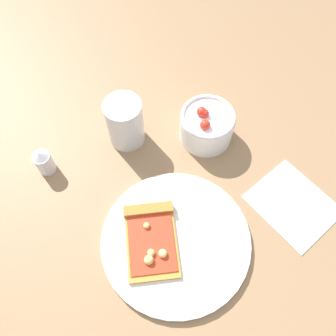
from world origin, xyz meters
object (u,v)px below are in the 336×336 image
(plate, at_px, (176,241))
(soda_glass, at_px, (125,123))
(salad_bowl, at_px, (205,125))
(pepper_shaker, at_px, (44,161))
(pizza_slice_main, at_px, (151,236))
(paper_napkin, at_px, (293,204))

(plate, height_order, soda_glass, soda_glass)
(salad_bowl, relative_size, pepper_shaker, 1.81)
(pizza_slice_main, bearing_deg, salad_bowl, 4.32)
(plate, relative_size, paper_napkin, 1.79)
(salad_bowl, distance_m, pepper_shaker, 0.34)
(plate, bearing_deg, pizza_slice_main, 113.16)
(plate, xyz_separation_m, pizza_slice_main, (-0.02, 0.04, 0.01))
(plate, height_order, pizza_slice_main, pizza_slice_main)
(pizza_slice_main, distance_m, pepper_shaker, 0.27)
(salad_bowl, bearing_deg, plate, -165.64)
(pizza_slice_main, distance_m, salad_bowl, 0.26)
(plate, bearing_deg, soda_glass, 52.83)
(pizza_slice_main, xyz_separation_m, paper_napkin, (0.20, -0.21, -0.02))
(plate, distance_m, pepper_shaker, 0.31)
(pizza_slice_main, relative_size, paper_napkin, 1.09)
(pizza_slice_main, relative_size, pepper_shaker, 2.66)
(salad_bowl, xyz_separation_m, paper_napkin, (-0.06, -0.23, -0.04))
(pepper_shaker, bearing_deg, pizza_slice_main, -95.55)
(pepper_shaker, bearing_deg, salad_bowl, -46.37)
(salad_bowl, bearing_deg, pepper_shaker, 133.63)
(soda_glass, height_order, pepper_shaker, soda_glass)
(soda_glass, height_order, paper_napkin, soda_glass)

